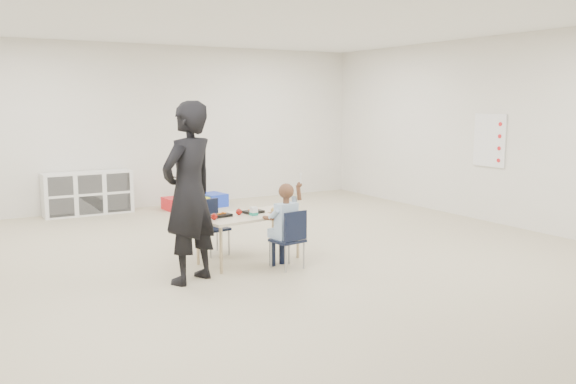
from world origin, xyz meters
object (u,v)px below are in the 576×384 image
chair_near (287,239)px  cubby_shelf (88,193)px  table (249,237)px  child (287,222)px  adult (189,193)px

chair_near → cubby_shelf: cubby_shelf is taller
table → child: (0.23, -0.49, 0.24)m
chair_near → child: size_ratio=0.63×
chair_near → cubby_shelf: bearing=95.9°
table → adult: bearing=-163.2°
table → chair_near: chair_near is taller
chair_near → adult: (-1.11, 0.06, 0.59)m
chair_near → child: child is taller
chair_near → adult: 1.26m
child → cubby_shelf: 4.60m
adult → child: bearing=150.3°
table → cubby_shelf: 4.07m
chair_near → adult: adult is taller
table → cubby_shelf: cubby_shelf is taller
child → cubby_shelf: size_ratio=0.74×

